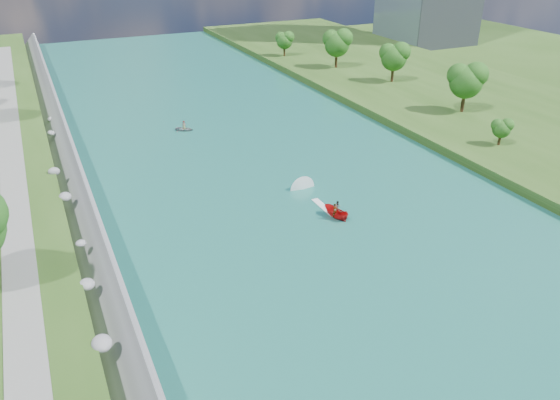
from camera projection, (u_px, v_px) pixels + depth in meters
name	position (u px, v px, depth m)	size (l,w,h in m)	color
ground	(363.00, 263.00, 57.72)	(260.00, 260.00, 0.00)	#2D5119
river_water	(282.00, 189.00, 73.86)	(55.00, 240.00, 0.10)	#1A6352
berm_east	(547.00, 131.00, 92.18)	(44.00, 240.00, 1.50)	#2D5119
riprap_bank	(82.00, 221.00, 62.28)	(4.34, 236.00, 4.42)	slate
riverside_path	(16.00, 214.00, 60.03)	(3.00, 200.00, 0.10)	gray
trees_east	(512.00, 103.00, 86.73)	(17.72, 134.03, 11.31)	#235416
motorboat	(328.00, 206.00, 67.80)	(3.60, 18.77, 2.13)	red
raft	(184.00, 128.00, 94.29)	(3.85, 3.66, 1.71)	gray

